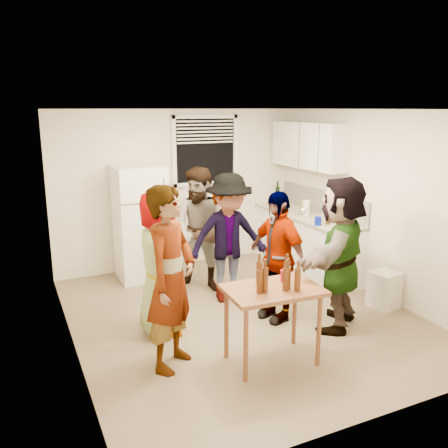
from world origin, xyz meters
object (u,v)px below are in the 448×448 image
kettle (303,215)px  guest_black (275,318)px  wine_bottle (277,203)px  trash_bin (384,289)px  refrigerator (140,223)px  red_cup (285,281)px  guest_back_right (229,299)px  beer_bottle_counter (327,224)px  guest_grey (163,330)px  serving_table (271,361)px  guest_back_left (203,289)px  blue_cup (318,225)px  guest_stripe (173,364)px  guest_orange (336,325)px  beer_bottle_table (265,292)px

kettle → guest_black: bearing=-120.9°
kettle → wine_bottle: bearing=96.6°
trash_bin → guest_black: size_ratio=0.30×
refrigerator → red_cup: refrigerator is taller
red_cup → guest_back_right: 1.72m
kettle → guest_black: (-1.30, -1.37, -0.90)m
wine_bottle → guest_black: size_ratio=0.18×
kettle → beer_bottle_counter: size_ratio=0.94×
guest_grey → guest_back_right: size_ratio=0.97×
beer_bottle_counter → guest_black: beer_bottle_counter is taller
guest_grey → refrigerator: bearing=8.0°
serving_table → guest_black: bearing=56.7°
red_cup → guest_back_left: (-0.08, 2.01, -0.79)m
serving_table → guest_grey: serving_table is taller
guest_back_right → guest_black: 0.81m
blue_cup → guest_stripe: (-2.59, -1.21, -0.90)m
kettle → guest_orange: kettle is taller
kettle → guest_back_left: size_ratio=0.13×
wine_bottle → guest_back_right: 2.46m
serving_table → guest_black: (0.57, 0.87, 0.00)m
beer_bottle_counter → serving_table: bearing=-139.4°
trash_bin → guest_back_left: bearing=140.3°
kettle → red_cup: (-1.67, -2.13, -0.11)m
guest_stripe → kettle: bearing=-9.8°
kettle → serving_table: 3.05m
beer_bottle_table → red_cup: bearing=26.5°
blue_cup → guest_grey: bearing=-169.7°
guest_back_left → guest_orange: bearing=-18.9°
serving_table → guest_grey: size_ratio=0.56×
guest_orange → trash_bin: bearing=151.8°
beer_bottle_counter → trash_bin: 1.21m
kettle → serving_table: bearing=-117.3°
guest_grey → guest_orange: same height
guest_grey → guest_orange: (1.91, -0.74, 0.00)m
beer_bottle_table → trash_bin: bearing=15.9°
red_cup → trash_bin: bearing=13.9°
guest_grey → guest_back_left: (0.91, 1.00, 0.00)m
kettle → guest_stripe: kettle is taller
refrigerator → guest_grey: 2.05m
blue_cup → refrigerator: bearing=147.5°
wine_bottle → serving_table: size_ratio=0.31×
blue_cup → beer_bottle_table: 2.42m
guest_back_left → guest_black: size_ratio=1.10×
serving_table → guest_orange: serving_table is taller
guest_stripe → guest_back_left: (1.05, 1.76, 0.00)m
trash_bin → guest_back_left: trash_bin is taller
kettle → guest_grey: (-2.66, -1.11, -0.90)m
guest_grey → guest_stripe: size_ratio=0.91×
beer_bottle_table → guest_back_right: (0.42, 1.68, -0.79)m
refrigerator → guest_back_right: size_ratio=0.99×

